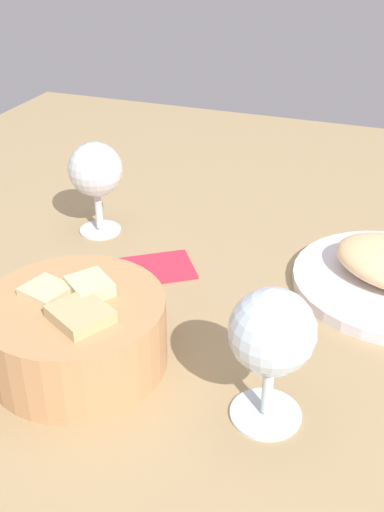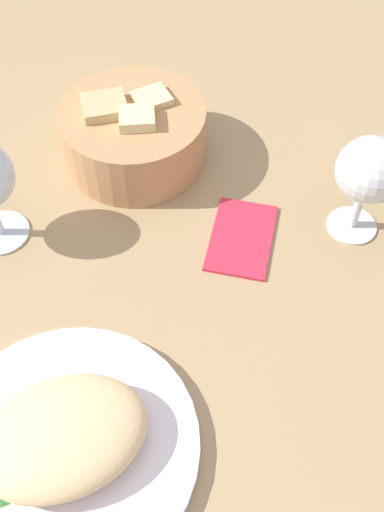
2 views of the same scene
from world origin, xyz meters
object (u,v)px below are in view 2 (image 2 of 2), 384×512
at_px(bread_basket, 133,133).
at_px(folded_napkin, 242,237).
at_px(wine_glass_near, 369,174).
at_px(plate, 67,447).

height_order(bread_basket, folded_napkin, bread_basket).
relative_size(bread_basket, wine_glass_near, 1.38).
bearing_deg(plate, bread_basket, 41.45).
height_order(bread_basket, wine_glass_near, wine_glass_near).
relative_size(wine_glass_near, folded_napkin, 1.19).
distance_m(wine_glass_near, folded_napkin, 0.16).
xyz_separation_m(bread_basket, folded_napkin, (0.00, -0.19, -0.04)).
relative_size(plate, folded_napkin, 2.20).
height_order(plate, wine_glass_near, wine_glass_near).
bearing_deg(folded_napkin, bread_basket, 56.63).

